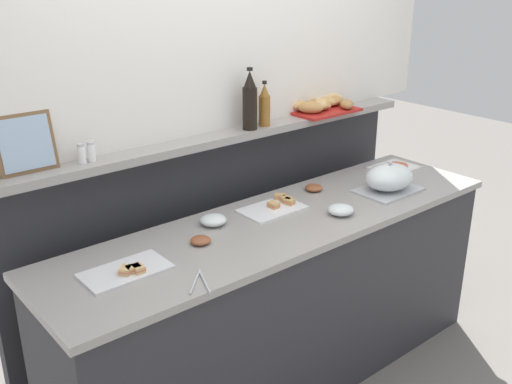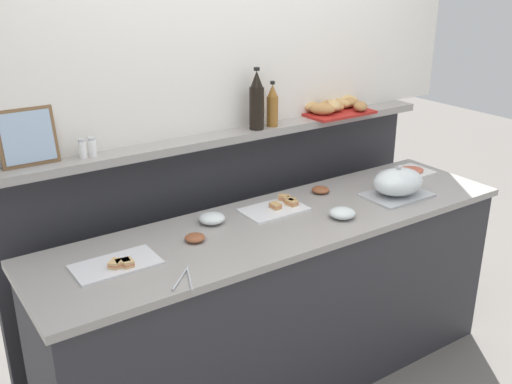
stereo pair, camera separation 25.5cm
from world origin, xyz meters
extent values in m
plane|color=slate|center=(0.00, 0.60, 0.00)|extent=(12.00, 12.00, 0.00)
cube|color=#2D2D33|center=(0.00, 0.00, 0.44)|extent=(2.38, 0.60, 0.89)
cube|color=gray|center=(0.00, 0.00, 0.91)|extent=(2.42, 0.64, 0.03)
cube|color=#2D2D33|center=(0.00, 0.50, 0.61)|extent=(2.45, 0.08, 1.23)
cube|color=gray|center=(0.00, 0.45, 1.25)|extent=(2.45, 0.22, 0.04)
cube|color=silver|center=(-0.83, 0.02, 0.93)|extent=(0.34, 0.19, 0.01)
cube|color=tan|center=(-0.81, -0.02, 0.94)|extent=(0.06, 0.05, 0.01)
cube|color=#D1664C|center=(-0.81, -0.02, 0.95)|extent=(0.06, 0.05, 0.01)
cube|color=tan|center=(-0.81, -0.02, 0.95)|extent=(0.06, 0.05, 0.01)
cube|color=tan|center=(-0.84, -0.01, 0.94)|extent=(0.07, 0.07, 0.01)
cube|color=#D1664C|center=(-0.84, -0.01, 0.95)|extent=(0.07, 0.07, 0.01)
cube|color=tan|center=(-0.84, -0.01, 0.95)|extent=(0.07, 0.07, 0.01)
cube|color=tan|center=(-0.80, -0.03, 0.94)|extent=(0.04, 0.06, 0.01)
cube|color=#D1664C|center=(-0.80, -0.03, 0.95)|extent=(0.04, 0.06, 0.01)
cube|color=tan|center=(-0.80, -0.03, 0.95)|extent=(0.04, 0.06, 0.01)
cube|color=white|center=(0.03, 0.12, 0.93)|extent=(0.32, 0.20, 0.01)
cube|color=tan|center=(0.13, 0.11, 0.94)|extent=(0.05, 0.06, 0.01)
cube|color=#D1664C|center=(0.13, 0.11, 0.95)|extent=(0.05, 0.06, 0.01)
cube|color=tan|center=(0.13, 0.11, 0.95)|extent=(0.05, 0.06, 0.01)
cube|color=tan|center=(0.14, 0.14, 0.94)|extent=(0.05, 0.06, 0.01)
cube|color=#D1664C|center=(0.14, 0.14, 0.95)|extent=(0.05, 0.06, 0.01)
cube|color=tan|center=(0.14, 0.14, 0.95)|extent=(0.05, 0.06, 0.01)
cube|color=tan|center=(0.14, 0.19, 0.94)|extent=(0.07, 0.07, 0.01)
cube|color=#D1664C|center=(0.14, 0.19, 0.95)|extent=(0.07, 0.07, 0.01)
cube|color=tan|center=(0.14, 0.19, 0.95)|extent=(0.07, 0.07, 0.01)
cube|color=tan|center=(0.04, 0.12, 0.94)|extent=(0.04, 0.06, 0.01)
cube|color=#D1664C|center=(0.04, 0.12, 0.95)|extent=(0.04, 0.06, 0.01)
cube|color=tan|center=(0.04, 0.12, 0.95)|extent=(0.04, 0.06, 0.01)
cube|color=white|center=(1.00, 0.14, 0.93)|extent=(0.27, 0.20, 0.01)
ellipsoid|color=#D1664C|center=(1.00, 0.14, 0.94)|extent=(0.20, 0.14, 0.01)
cube|color=#B7BABF|center=(0.68, -0.08, 0.93)|extent=(0.34, 0.24, 0.01)
ellipsoid|color=silver|center=(0.68, -0.08, 1.00)|extent=(0.28, 0.23, 0.14)
sphere|color=#B7BABF|center=(0.68, -0.08, 1.08)|extent=(0.02, 0.02, 0.02)
ellipsoid|color=silver|center=(-0.30, 0.16, 0.95)|extent=(0.12, 0.12, 0.05)
ellipsoid|color=white|center=(-0.30, 0.16, 0.94)|extent=(0.10, 0.10, 0.03)
ellipsoid|color=silver|center=(0.25, -0.13, 0.95)|extent=(0.13, 0.13, 0.05)
ellipsoid|color=#E5CC66|center=(0.25, -0.13, 0.94)|extent=(0.10, 0.10, 0.03)
ellipsoid|color=brown|center=(0.38, 0.18, 0.94)|extent=(0.10, 0.10, 0.03)
ellipsoid|color=brown|center=(-0.46, 0.04, 0.94)|extent=(0.09, 0.09, 0.03)
cylinder|color=#B7BABF|center=(-0.64, -0.25, 0.93)|extent=(0.08, 0.17, 0.01)
cylinder|color=#B7BABF|center=(-0.67, -0.23, 0.93)|extent=(0.14, 0.13, 0.01)
sphere|color=#B7BABF|center=(-0.60, -0.17, 0.93)|extent=(0.01, 0.01, 0.01)
cylinder|color=#8E5B23|center=(0.21, 0.40, 1.34)|extent=(0.06, 0.06, 0.16)
cone|color=#8E5B23|center=(0.21, 0.40, 1.45)|extent=(0.05, 0.05, 0.06)
cylinder|color=black|center=(0.21, 0.40, 1.49)|extent=(0.02, 0.02, 0.02)
cylinder|color=black|center=(0.11, 0.39, 1.37)|extent=(0.08, 0.08, 0.22)
cone|color=black|center=(0.11, 0.39, 1.52)|extent=(0.06, 0.06, 0.08)
cylinder|color=black|center=(0.11, 0.39, 1.57)|extent=(0.03, 0.03, 0.02)
cylinder|color=white|center=(-0.79, 0.42, 1.30)|extent=(0.03, 0.03, 0.08)
cylinder|color=#B7BABF|center=(-0.79, 0.42, 1.35)|extent=(0.03, 0.03, 0.01)
cylinder|color=white|center=(-0.75, 0.42, 1.30)|extent=(0.03, 0.03, 0.08)
cylinder|color=#B7BABF|center=(-0.75, 0.42, 1.35)|extent=(0.03, 0.03, 0.01)
cube|color=#B2231E|center=(0.67, 0.42, 1.27)|extent=(0.40, 0.26, 0.02)
ellipsoid|color=tan|center=(0.74, 0.47, 1.31)|extent=(0.11, 0.16, 0.06)
ellipsoid|color=#B7844C|center=(0.65, 0.44, 1.31)|extent=(0.14, 0.18, 0.06)
ellipsoid|color=tan|center=(0.55, 0.50, 1.31)|extent=(0.15, 0.15, 0.06)
ellipsoid|color=#B7844C|center=(0.55, 0.40, 1.31)|extent=(0.16, 0.17, 0.07)
ellipsoid|color=#B7844C|center=(0.81, 0.45, 1.31)|extent=(0.13, 0.15, 0.06)
ellipsoid|color=#AD7A47|center=(0.79, 0.34, 1.31)|extent=(0.13, 0.13, 0.05)
ellipsoid|color=#AD7A47|center=(0.64, 0.45, 1.31)|extent=(0.16, 0.17, 0.06)
ellipsoid|color=tan|center=(0.66, 0.43, 1.31)|extent=(0.15, 0.17, 0.06)
ellipsoid|color=tan|center=(0.81, 0.48, 1.31)|extent=(0.17, 0.16, 0.06)
cube|color=brown|center=(-1.00, 0.46, 1.38)|extent=(0.24, 0.06, 0.24)
cube|color=#99B2CC|center=(-1.00, 0.45, 1.39)|extent=(0.21, 0.05, 0.21)
camera|label=1|loc=(-1.75, -1.91, 2.07)|focal=41.58mm
camera|label=2|loc=(-1.55, -2.06, 2.07)|focal=41.58mm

